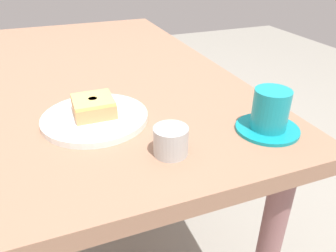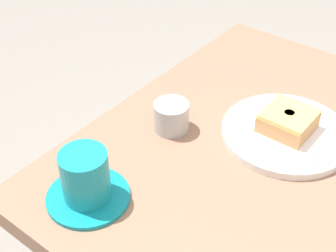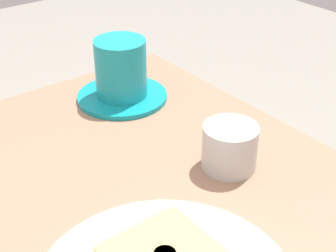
% 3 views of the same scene
% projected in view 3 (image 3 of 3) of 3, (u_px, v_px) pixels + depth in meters
% --- Properties ---
extents(coffee_cup, '(0.13, 0.13, 0.09)m').
position_uv_depth(coffee_cup, '(121.00, 73.00, 0.71)').
color(coffee_cup, teal).
rests_on(coffee_cup, table).
extents(sugar_jar, '(0.06, 0.06, 0.05)m').
position_uv_depth(sugar_jar, '(230.00, 147.00, 0.57)').
color(sugar_jar, '#B6B7B5').
rests_on(sugar_jar, table).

